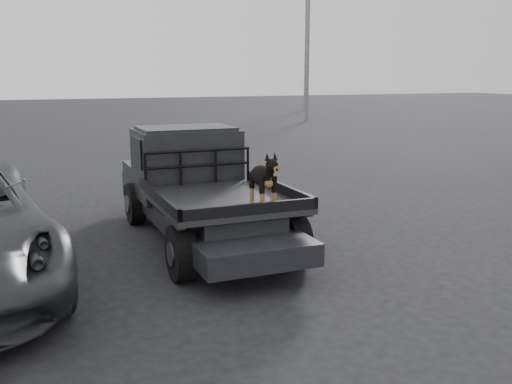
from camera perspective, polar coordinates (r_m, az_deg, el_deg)
name	(u,v)px	position (r m, az deg, el deg)	size (l,w,h in m)	color
ground	(234,285)	(7.56, -2.25, -9.24)	(120.00, 120.00, 0.00)	black
flatbed_ute	(203,213)	(9.42, -5.34, -2.12)	(2.00, 5.40, 0.92)	black
ute_cab	(186,152)	(10.15, -7.02, 4.02)	(1.72, 1.30, 0.88)	black
headache_rack	(198,167)	(9.46, -5.78, 2.48)	(1.80, 0.08, 0.55)	black
dog	(263,180)	(7.74, 0.69, 1.19)	(0.32, 0.60, 0.74)	black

